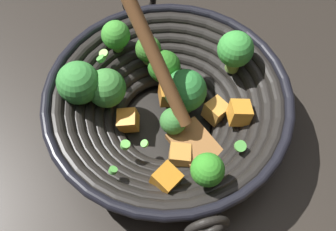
{
  "coord_description": "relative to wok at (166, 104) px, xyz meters",
  "views": [
    {
      "loc": [
        -0.3,
        -0.07,
        0.55
      ],
      "look_at": [
        0.0,
        -0.0,
        0.03
      ],
      "focal_mm": 45.4,
      "sensor_mm": 36.0,
      "label": 1
    }
  ],
  "objects": [
    {
      "name": "ground_plane",
      "position": [
        -0.0,
        -0.0,
        -0.06
      ],
      "size": [
        4.0,
        4.0,
        0.0
      ],
      "primitive_type": "plane",
      "color": "#28231E"
    },
    {
      "name": "wok",
      "position": [
        0.0,
        0.0,
        0.0
      ],
      "size": [
        0.35,
        0.34,
        0.28
      ],
      "color": "black",
      "rests_on": "ground"
    }
  ]
}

